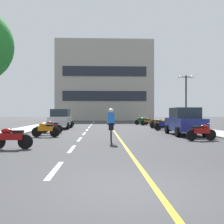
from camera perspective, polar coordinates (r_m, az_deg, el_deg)
ground_plane at (r=26.02m, az=-0.60°, el=-3.43°), size 140.00×140.00×0.00m
curb_left at (r=29.70m, az=-14.83°, el=-2.90°), size 2.40×72.00×0.12m
curb_right at (r=30.09m, az=13.07°, el=-2.87°), size 2.40×72.00×0.12m
lane_dash_0 at (r=7.22m, az=-12.06°, el=-11.98°), size 0.14×2.20×0.01m
lane_dash_1 at (r=11.13m, az=-8.57°, el=-7.80°), size 0.14×2.20×0.01m
lane_dash_2 at (r=15.09m, az=-6.93°, el=-5.79°), size 0.14×2.20×0.01m
lane_dash_3 at (r=19.06m, az=-5.97°, el=-4.61°), size 0.14×2.20×0.01m
lane_dash_4 at (r=23.05m, az=-5.35°, el=-3.84°), size 0.14×2.20×0.01m
lane_dash_5 at (r=27.04m, az=-4.91°, el=-3.30°), size 0.14×2.20×0.01m
lane_dash_6 at (r=31.03m, az=-4.59°, el=-2.89°), size 0.14×2.20×0.01m
lane_dash_7 at (r=35.02m, az=-4.34°, el=-2.58°), size 0.14×2.20×0.01m
lane_dash_8 at (r=39.02m, az=-4.14°, el=-2.33°), size 0.14×2.20×0.01m
lane_dash_9 at (r=43.01m, az=-3.97°, el=-2.13°), size 0.14×2.20×0.01m
lane_dash_10 at (r=47.01m, az=-3.84°, el=-1.96°), size 0.14×2.20×0.01m
lane_dash_11 at (r=51.00m, az=-3.73°, el=-1.82°), size 0.14×2.20×0.01m
centre_line_yellow at (r=29.03m, az=-0.29°, el=-3.08°), size 0.12×66.00×0.01m
office_building at (r=53.45m, az=-1.62°, el=6.54°), size 18.69×6.34×15.45m
street_lamp_mid at (r=25.68m, az=15.52°, el=4.78°), size 1.46×0.36×4.85m
parked_car_near at (r=18.38m, az=15.24°, el=-1.92°), size 1.97×4.22×1.82m
parked_car_mid at (r=25.57m, az=-10.95°, el=-1.43°), size 1.93×4.20×1.82m
motorcycle_1 at (r=11.62m, az=-20.69°, el=-5.14°), size 1.70×0.60×0.92m
motorcycle_2 at (r=15.00m, az=18.52°, el=-4.01°), size 1.70×0.60×0.92m
motorcycle_3 at (r=16.72m, az=-14.01°, el=-3.62°), size 1.70×0.60×0.92m
motorcycle_4 at (r=18.23m, az=-13.74°, el=-3.33°), size 1.70×0.60×0.92m
motorcycle_5 at (r=19.88m, az=-12.81°, el=-3.07°), size 1.67×0.68×0.92m
motorcycle_6 at (r=22.69m, az=11.12°, el=-2.71°), size 1.70×0.60×0.92m
motorcycle_7 at (r=24.33m, az=10.68°, el=-2.54°), size 1.66×0.73×0.92m
motorcycle_8 at (r=26.05m, az=9.78°, el=-2.38°), size 1.66×0.74×0.92m
motorcycle_9 at (r=28.04m, az=-9.85°, el=-2.22°), size 1.70×0.60×0.92m
motorcycle_10 at (r=31.58m, az=7.61°, el=-1.99°), size 1.70×0.60×0.92m
motorcycle_11 at (r=33.11m, az=6.35°, el=-1.91°), size 1.68×0.65×0.92m
motorcycle_12 at (r=34.61m, az=6.31°, el=-1.83°), size 1.70×0.60×0.92m
cyclist_rider at (r=12.88m, az=-0.20°, el=-2.81°), size 0.42×1.77×1.71m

